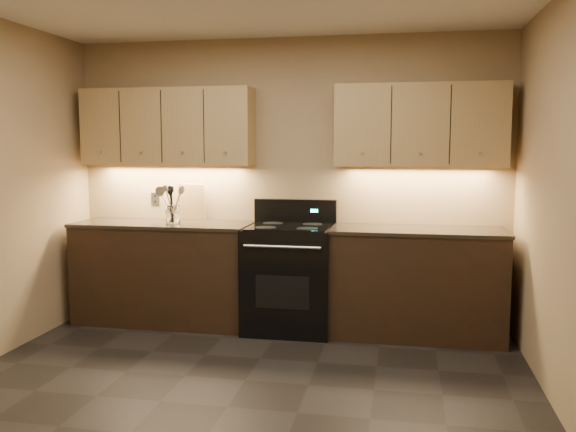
# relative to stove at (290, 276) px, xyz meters

# --- Properties ---
(floor) EXTENTS (4.00, 4.00, 0.00)m
(floor) POSITION_rel_stove_xyz_m (-0.08, -1.68, -0.48)
(floor) COLOR black
(floor) RESTS_ON ground
(wall_back) EXTENTS (4.00, 0.04, 2.60)m
(wall_back) POSITION_rel_stove_xyz_m (-0.08, 0.32, 0.82)
(wall_back) COLOR tan
(wall_back) RESTS_ON ground
(counter_left) EXTENTS (1.62, 0.62, 0.93)m
(counter_left) POSITION_rel_stove_xyz_m (-1.18, 0.02, -0.01)
(counter_left) COLOR black
(counter_left) RESTS_ON ground
(counter_right) EXTENTS (1.46, 0.62, 0.93)m
(counter_right) POSITION_rel_stove_xyz_m (1.10, 0.02, -0.01)
(counter_right) COLOR black
(counter_right) RESTS_ON ground
(stove) EXTENTS (0.76, 0.68, 1.14)m
(stove) POSITION_rel_stove_xyz_m (0.00, 0.00, 0.00)
(stove) COLOR black
(stove) RESTS_ON ground
(upper_cab_left) EXTENTS (1.60, 0.30, 0.70)m
(upper_cab_left) POSITION_rel_stove_xyz_m (-1.18, 0.17, 1.32)
(upper_cab_left) COLOR tan
(upper_cab_left) RESTS_ON wall_back
(upper_cab_right) EXTENTS (1.44, 0.30, 0.70)m
(upper_cab_right) POSITION_rel_stove_xyz_m (1.10, 0.17, 1.32)
(upper_cab_right) COLOR tan
(upper_cab_right) RESTS_ON wall_back
(outlet_plate) EXTENTS (0.08, 0.01, 0.12)m
(outlet_plate) POSITION_rel_stove_xyz_m (-1.38, 0.31, 0.64)
(outlet_plate) COLOR #B2B5BA
(outlet_plate) RESTS_ON wall_back
(utensil_crock) EXTENTS (0.16, 0.16, 0.16)m
(utensil_crock) POSITION_rel_stove_xyz_m (-1.07, -0.04, 0.53)
(utensil_crock) COLOR white
(utensil_crock) RESTS_ON counter_left
(cutting_board) EXTENTS (0.28, 0.09, 0.34)m
(cutting_board) POSITION_rel_stove_xyz_m (-1.00, 0.29, 0.62)
(cutting_board) COLOR tan
(cutting_board) RESTS_ON counter_left
(wooden_spoon) EXTENTS (0.16, 0.12, 0.34)m
(wooden_spoon) POSITION_rel_stove_xyz_m (-1.09, -0.05, 0.64)
(wooden_spoon) COLOR tan
(wooden_spoon) RESTS_ON utensil_crock
(black_spoon) EXTENTS (0.09, 0.09, 0.32)m
(black_spoon) POSITION_rel_stove_xyz_m (-1.08, -0.01, 0.62)
(black_spoon) COLOR black
(black_spoon) RESTS_ON utensil_crock
(black_turner) EXTENTS (0.13, 0.16, 0.35)m
(black_turner) POSITION_rel_stove_xyz_m (-1.06, -0.06, 0.63)
(black_turner) COLOR black
(black_turner) RESTS_ON utensil_crock
(steel_spatula) EXTENTS (0.18, 0.12, 0.37)m
(steel_spatula) POSITION_rel_stove_xyz_m (-1.04, -0.04, 0.64)
(steel_spatula) COLOR silver
(steel_spatula) RESTS_ON utensil_crock
(steel_skimmer) EXTENTS (0.24, 0.11, 0.34)m
(steel_skimmer) POSITION_rel_stove_xyz_m (-1.03, -0.05, 0.64)
(steel_skimmer) COLOR silver
(steel_skimmer) RESTS_ON utensil_crock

